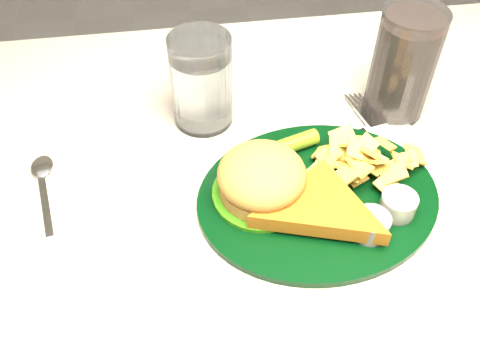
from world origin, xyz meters
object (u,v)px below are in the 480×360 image
Objects in this scene: fork_napkin at (386,161)px; cola_glass at (403,65)px; table at (262,342)px; dinner_plate at (320,181)px; water_glass at (202,81)px.

cola_glass is at bearing 54.05° from fork_napkin.
cola_glass is (0.20, 0.14, 0.45)m from table.
dinner_plate is 0.11m from fork_napkin.
cola_glass is 0.13m from fork_napkin.
water_glass is at bearing 175.83° from cola_glass.
dinner_plate is 1.51× the size of fork_napkin.
dinner_plate is 0.21m from water_glass.
table is at bearing 168.79° from dinner_plate.
fork_napkin is at bearing -113.52° from cola_glass.
fork_napkin is at bearing -29.16° from water_glass.
fork_napkin is at bearing 16.54° from dinner_plate.
table is 0.41m from dinner_plate.
water_glass is (-0.12, 0.17, 0.03)m from dinner_plate.
cola_glass is 0.79× the size of fork_napkin.
fork_napkin is (0.15, 0.04, 0.38)m from table.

